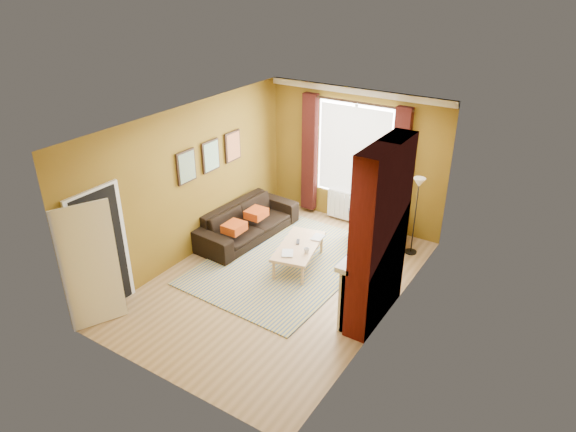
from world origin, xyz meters
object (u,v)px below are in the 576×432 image
object	(u,v)px
coffee_table	(299,247)
wicker_stool	(377,224)
sofa	(247,222)
armchair	(376,231)
floor_lamp	(418,195)

from	to	relation	value
coffee_table	wicker_stool	world-z (taller)	wicker_stool
wicker_stool	coffee_table	bearing A→B (deg)	-111.88
sofa	wicker_stool	size ratio (longest dim) A/B	4.45
coffee_table	armchair	bearing A→B (deg)	45.57
sofa	armchair	bearing A→B (deg)	-61.68
floor_lamp	armchair	bearing A→B (deg)	-169.49
coffee_table	floor_lamp	bearing A→B (deg)	31.96
sofa	coffee_table	xyz separation A→B (m)	(1.43, -0.39, 0.05)
sofa	wicker_stool	world-z (taller)	sofa
wicker_stool	floor_lamp	size ratio (longest dim) A/B	0.34
wicker_stool	floor_lamp	world-z (taller)	floor_lamp
coffee_table	floor_lamp	size ratio (longest dim) A/B	0.92
wicker_stool	floor_lamp	bearing A→B (deg)	-17.59
sofa	coffee_table	world-z (taller)	sofa
sofa	coffee_table	bearing A→B (deg)	-101.08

